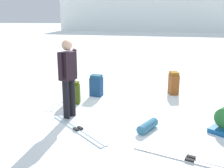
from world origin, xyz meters
TOP-DOWN VIEW (x-y plane):
  - ground_plane at (0.00, 0.00)m, footprint 80.00×80.00m
  - distant_snow_ridge at (2.32, 25.82)m, footprint 19.33×7.53m
  - skier_standing at (-0.92, -0.27)m, footprint 0.35×0.52m
  - ski_pair_near at (1.37, -1.93)m, footprint 1.78×0.94m
  - ski_pair_far at (-0.60, -0.94)m, footprint 1.30×1.44m
  - backpack_large_dark at (1.61, 1.64)m, footprint 0.27×0.37m
  - backpack_bright at (-0.52, 1.31)m, footprint 0.37×0.32m
  - backpack_small_spare at (-1.03, 0.64)m, footprint 0.36×0.22m
  - ski_poles_planted_near at (-1.25, 1.70)m, footprint 0.19×0.11m
  - sleeping_mat_rolled at (0.76, -0.85)m, footprint 0.45×0.56m

SIDE VIEW (x-z plane):
  - ground_plane at x=0.00m, z-range 0.00..0.00m
  - ski_pair_near at x=1.37m, z-range -0.01..0.04m
  - ski_pair_far at x=-0.60m, z-range -0.01..0.04m
  - sleeping_mat_rolled at x=0.76m, z-range 0.00..0.18m
  - backpack_small_spare at x=-1.03m, z-range -0.01..0.55m
  - backpack_bright at x=-0.52m, z-range -0.01..0.58m
  - backpack_large_dark at x=1.61m, z-range -0.01..0.63m
  - ski_poles_planted_near at x=-1.25m, z-range 0.07..1.32m
  - skier_standing at x=-0.92m, z-range 0.10..1.80m
  - distant_snow_ridge at x=2.32m, z-range 0.00..3.46m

